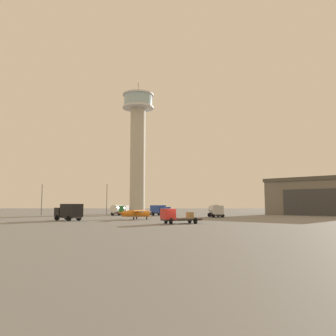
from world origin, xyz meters
TOP-DOWN VIEW (x-y plane):
  - ground_plane at (0.00, 0.00)m, footprint 400.00×400.00m
  - control_tower at (-13.02, 57.52)m, footprint 10.25×10.25m
  - hangar at (41.01, 47.31)m, footprint 31.69×30.89m
  - airplane_orange at (-8.27, 16.16)m, footprint 7.27×9.29m
  - truck_flatbed_red at (-0.10, 1.12)m, footprint 6.77×4.70m
  - truck_box_blue at (-4.74, 39.95)m, footprint 5.70×5.66m
  - truck_fuel_tanker_silver at (9.03, 28.73)m, footprint 3.63×6.21m
  - truck_fuel_tanker_white at (-15.91, 41.21)m, footprint 4.38×7.12m
  - truck_box_black at (-20.15, 10.99)m, footprint 6.22×5.68m
  - light_post_east at (-37.35, 40.56)m, footprint 0.44×0.44m
  - light_post_north at (-21.71, 51.89)m, footprint 0.44×0.44m

SIDE VIEW (x-z plane):
  - ground_plane at x=0.00m, z-range 0.00..0.00m
  - truck_flatbed_red at x=-0.10m, z-range -0.01..2.34m
  - airplane_orange at x=-8.27m, z-range -0.09..2.64m
  - truck_box_blue at x=-4.74m, z-range 0.17..2.94m
  - truck_fuel_tanker_white at x=-15.91m, z-range 0.21..3.11m
  - truck_fuel_tanker_silver at x=9.03m, z-range 0.19..3.14m
  - truck_box_black at x=-20.15m, z-range 0.14..3.26m
  - light_post_east at x=-37.35m, z-range 0.83..9.54m
  - hangar at x=41.01m, z-range 0.02..10.51m
  - light_post_north at x=-21.71m, z-range 0.85..10.29m
  - control_tower at x=-13.02m, z-range 2.46..45.87m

